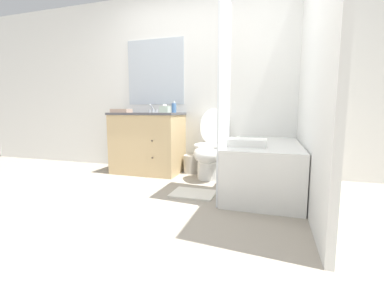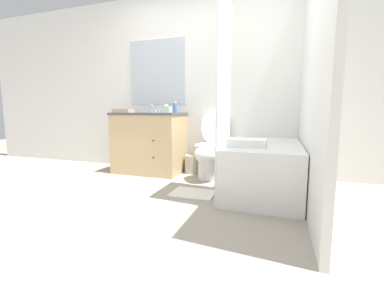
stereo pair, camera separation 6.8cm
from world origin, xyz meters
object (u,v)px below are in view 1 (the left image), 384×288
object	(u,v)px
vanity_cabinet	(148,142)
bathtub	(264,167)
sink_faucet	(153,110)
soap_dispenser	(174,108)
wastebasket	(191,164)
hand_towel_folded	(121,111)
bath_towel_folded	(247,143)
bath_mat	(193,194)
toilet	(210,150)
tissue_box	(165,109)

from	to	relation	value
vanity_cabinet	bathtub	xyz separation A→B (m)	(1.59, -0.40, -0.16)
sink_faucet	soap_dispenser	xyz separation A→B (m)	(0.40, -0.18, 0.03)
wastebasket	hand_towel_folded	size ratio (longest dim) A/B	0.98
bath_towel_folded	bath_mat	distance (m)	0.77
bath_towel_folded	bath_mat	xyz separation A→B (m)	(-0.54, -0.04, -0.55)
vanity_cabinet	toilet	xyz separation A→B (m)	(0.91, -0.06, -0.06)
tissue_box	bath_towel_folded	bearing A→B (deg)	-33.21
sink_faucet	tissue_box	xyz separation A→B (m)	(0.23, -0.10, 0.01)
wastebasket	bath_mat	size ratio (longest dim) A/B	0.56
soap_dispenser	hand_towel_folded	world-z (taller)	soap_dispenser
sink_faucet	wastebasket	distance (m)	0.95
toilet	bath_towel_folded	world-z (taller)	toilet
tissue_box	soap_dispenser	world-z (taller)	soap_dispenser
bathtub	bath_towel_folded	xyz separation A→B (m)	(-0.15, -0.32, 0.29)
soap_dispenser	toilet	bearing A→B (deg)	-6.28
sink_faucet	soap_dispenser	size ratio (longest dim) A/B	0.91
vanity_cabinet	bathtub	size ratio (longest dim) A/B	0.70
wastebasket	tissue_box	size ratio (longest dim) A/B	1.97
bath_mat	bath_towel_folded	bearing A→B (deg)	4.36
toilet	wastebasket	size ratio (longest dim) A/B	3.57
bathtub	bath_mat	xyz separation A→B (m)	(-0.69, -0.36, -0.26)
tissue_box	soap_dispenser	size ratio (longest dim) A/B	0.82
wastebasket	soap_dispenser	world-z (taller)	soap_dispenser
wastebasket	toilet	bearing A→B (deg)	-31.84
soap_dispenser	bath_mat	world-z (taller)	soap_dispenser
toilet	tissue_box	xyz separation A→B (m)	(-0.67, 0.13, 0.51)
vanity_cabinet	bath_towel_folded	bearing A→B (deg)	-26.48
vanity_cabinet	bath_towel_folded	distance (m)	1.61
tissue_box	bath_mat	bearing A→B (deg)	-51.21
bathtub	bath_towel_folded	world-z (taller)	bath_towel_folded
bathtub	bath_mat	distance (m)	0.82
wastebasket	tissue_box	xyz separation A→B (m)	(-0.36, -0.06, 0.76)
tissue_box	soap_dispenser	xyz separation A→B (m)	(0.16, -0.08, 0.02)
bathtub	wastebasket	xyz separation A→B (m)	(-1.00, 0.53, -0.14)
bathtub	tissue_box	bearing A→B (deg)	160.95
wastebasket	vanity_cabinet	bearing A→B (deg)	-167.14
toilet	tissue_box	size ratio (longest dim) A/B	7.04
vanity_cabinet	toilet	size ratio (longest dim) A/B	1.06
toilet	bath_towel_folded	bearing A→B (deg)	-51.05
sink_faucet	wastebasket	xyz separation A→B (m)	(0.59, -0.04, -0.75)
vanity_cabinet	toilet	distance (m)	0.91
bathtub	bath_mat	world-z (taller)	bathtub
soap_dispenser	bath_mat	xyz separation A→B (m)	(0.50, -0.75, -0.90)
sink_faucet	hand_towel_folded	distance (m)	0.46
bathtub	wastebasket	size ratio (longest dim) A/B	5.44
bath_towel_folded	bath_mat	world-z (taller)	bath_towel_folded
vanity_cabinet	tissue_box	bearing A→B (deg)	17.24
toilet	bath_mat	bearing A→B (deg)	-90.67
hand_towel_folded	bath_mat	world-z (taller)	hand_towel_folded
soap_dispenser	hand_towel_folded	bearing A→B (deg)	-167.04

